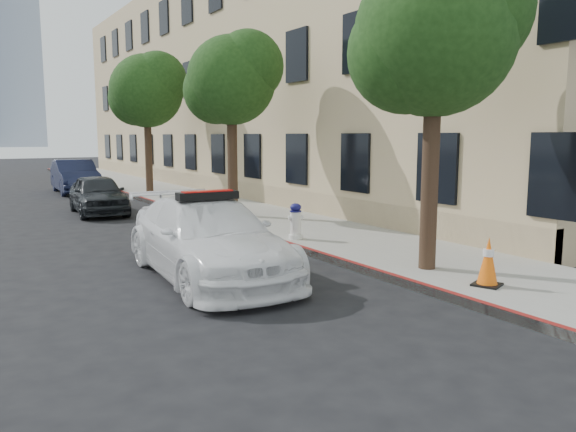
% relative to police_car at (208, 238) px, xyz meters
% --- Properties ---
extents(ground, '(120.00, 120.00, 0.00)m').
position_rel_police_car_xyz_m(ground, '(0.50, -0.02, -0.71)').
color(ground, black).
rests_on(ground, ground).
extents(sidewalk, '(3.20, 50.00, 0.15)m').
position_rel_police_car_xyz_m(sidewalk, '(4.10, 9.98, -0.64)').
color(sidewalk, gray).
rests_on(sidewalk, ground).
extents(curb_strip, '(0.12, 50.00, 0.15)m').
position_rel_police_car_xyz_m(curb_strip, '(2.56, 9.98, -0.64)').
color(curb_strip, maroon).
rests_on(curb_strip, ground).
extents(building, '(8.00, 36.00, 10.00)m').
position_rel_police_car_xyz_m(building, '(9.70, 14.98, 4.29)').
color(building, tan).
rests_on(building, ground).
extents(tower_right, '(14.00, 14.00, 44.00)m').
position_rel_police_car_xyz_m(tower_right, '(9.50, 134.98, 21.29)').
color(tower_right, '#9EA8B7').
rests_on(tower_right, ground).
extents(tree_near, '(2.92, 2.82, 5.62)m').
position_rel_police_car_xyz_m(tree_near, '(3.43, -2.04, 3.56)').
color(tree_near, black).
rests_on(tree_near, sidewalk).
extents(tree_mid, '(2.77, 2.64, 5.43)m').
position_rel_police_car_xyz_m(tree_mid, '(3.43, 5.96, 3.45)').
color(tree_mid, black).
rests_on(tree_mid, sidewalk).
extents(tree_far, '(3.10, 3.00, 5.81)m').
position_rel_police_car_xyz_m(tree_far, '(3.43, 13.96, 3.67)').
color(tree_far, black).
rests_on(tree_far, sidewalk).
extents(police_car, '(2.26, 5.00, 1.57)m').
position_rel_police_car_xyz_m(police_car, '(0.00, 0.00, 0.00)').
color(police_car, white).
rests_on(police_car, ground).
extents(parked_car_mid, '(1.75, 3.86, 1.28)m').
position_rel_police_car_xyz_m(parked_car_mid, '(0.26, 9.55, -0.07)').
color(parked_car_mid, black).
rests_on(parked_car_mid, ground).
extents(parked_car_far, '(1.72, 4.52, 1.47)m').
position_rel_police_car_xyz_m(parked_car_far, '(0.98, 16.96, 0.02)').
color(parked_car_far, '#151A35').
rests_on(parked_car_far, ground).
extents(fire_hydrant, '(0.35, 0.32, 0.83)m').
position_rel_police_car_xyz_m(fire_hydrant, '(2.92, 1.69, -0.16)').
color(fire_hydrant, white).
rests_on(fire_hydrant, sidewalk).
extents(traffic_cone, '(0.53, 0.53, 0.79)m').
position_rel_police_car_xyz_m(traffic_cone, '(3.34, -3.40, -0.17)').
color(traffic_cone, black).
rests_on(traffic_cone, sidewalk).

